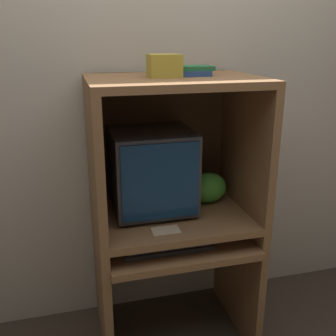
# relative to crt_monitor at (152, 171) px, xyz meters

# --- Properties ---
(wall_back) EXTENTS (6.00, 0.06, 2.60)m
(wall_back) POSITION_rel_crt_monitor_xyz_m (0.10, 0.31, 0.30)
(wall_back) COLOR beige
(wall_back) RESTS_ON ground_plane
(desk_base) EXTENTS (0.83, 0.63, 0.66)m
(desk_base) POSITION_rel_crt_monitor_xyz_m (0.10, -0.09, -0.59)
(desk_base) COLOR brown
(desk_base) RESTS_ON ground_plane
(desk_monitor_shelf) EXTENTS (0.83, 0.61, 0.11)m
(desk_monitor_shelf) POSITION_rel_crt_monitor_xyz_m (0.10, -0.06, -0.25)
(desk_monitor_shelf) COLOR brown
(desk_monitor_shelf) RESTS_ON desk_base
(hutch_upper) EXTENTS (0.83, 0.61, 0.70)m
(hutch_upper) POSITION_rel_crt_monitor_xyz_m (0.10, -0.02, 0.22)
(hutch_upper) COLOR brown
(hutch_upper) RESTS_ON desk_monitor_shelf
(crt_monitor) EXTENTS (0.41, 0.38, 0.44)m
(crt_monitor) POSITION_rel_crt_monitor_xyz_m (0.00, 0.00, 0.00)
(crt_monitor) COLOR #333338
(crt_monitor) RESTS_ON desk_monitor_shelf
(keyboard) EXTENTS (0.45, 0.16, 0.03)m
(keyboard) POSITION_rel_crt_monitor_xyz_m (0.02, -0.21, -0.33)
(keyboard) COLOR #2D2D30
(keyboard) RESTS_ON desk_base
(mouse) EXTENTS (0.07, 0.05, 0.03)m
(mouse) POSITION_rel_crt_monitor_xyz_m (0.31, -0.20, -0.32)
(mouse) COLOR #28282B
(mouse) RESTS_ON desk_base
(snack_bag) EXTENTS (0.21, 0.16, 0.17)m
(snack_bag) POSITION_rel_crt_monitor_xyz_m (0.32, 0.03, -0.14)
(snack_bag) COLOR green
(snack_bag) RESTS_ON desk_monitor_shelf
(book_stack) EXTENTS (0.18, 0.15, 0.05)m
(book_stack) POSITION_rel_crt_monitor_xyz_m (0.20, -0.02, 0.50)
(book_stack) COLOR navy
(book_stack) RESTS_ON hutch_upper
(paper_card) EXTENTS (0.13, 0.09, 0.00)m
(paper_card) POSITION_rel_crt_monitor_xyz_m (0.01, -0.24, -0.22)
(paper_card) COLOR #CCB28C
(paper_card) RESTS_ON desk_monitor_shelf
(storage_box) EXTENTS (0.15, 0.13, 0.10)m
(storage_box) POSITION_rel_crt_monitor_xyz_m (0.05, -0.05, 0.53)
(storage_box) COLOR gold
(storage_box) RESTS_ON hutch_upper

